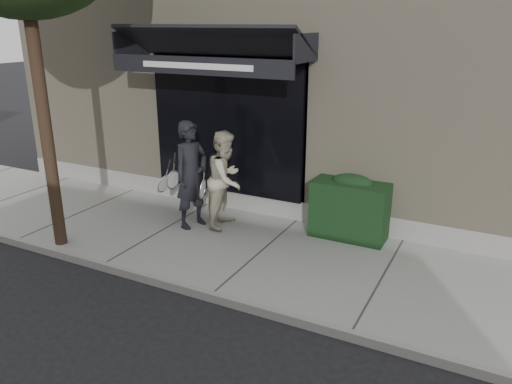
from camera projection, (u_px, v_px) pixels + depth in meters
The scene contains 7 objects.
ground at pixel (262, 257), 8.31m from camera, with size 80.00×80.00×0.00m, color black.
sidewalk at pixel (262, 254), 8.29m from camera, with size 20.00×3.00×0.12m, color gray.
curb at pixel (212, 297), 6.98m from camera, with size 20.00×0.10×0.14m, color gray.
building_facade at pixel (357, 66), 11.60m from camera, with size 14.30×8.04×5.64m.
hedge at pixel (351, 207), 8.67m from camera, with size 1.30×0.70×1.14m.
pedestrian_front at pixel (191, 175), 8.97m from camera, with size 0.84×0.86×1.97m.
pedestrian_back at pixel (226, 179), 9.04m from camera, with size 0.79×0.92×1.78m.
Camera 1 is at (3.34, -6.72, 3.72)m, focal length 35.00 mm.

